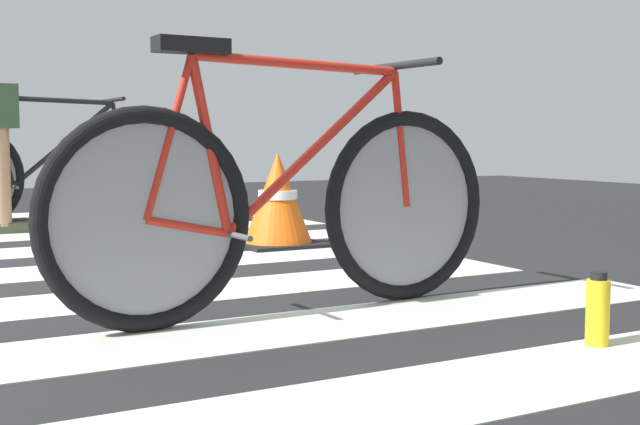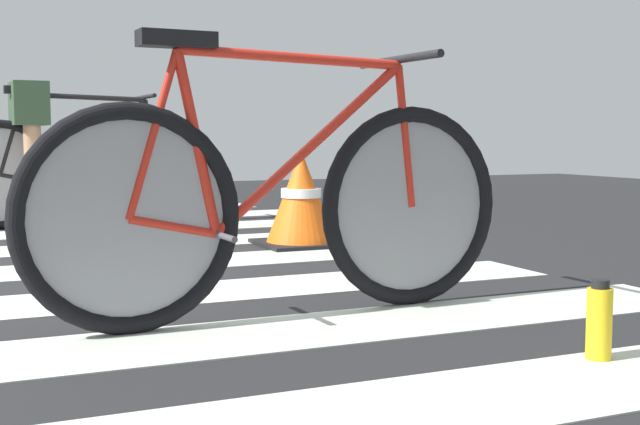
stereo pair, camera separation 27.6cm
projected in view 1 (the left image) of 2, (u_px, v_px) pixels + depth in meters
The scene contains 4 objects.
bicycle_1_of_3 at pixel (287, 205), 2.87m from camera, with size 1.74×0.52×0.93m.
bicycle_2_of_3 at pixel (48, 172), 5.59m from camera, with size 1.74×0.52×0.93m.
water_bottle at pixel (598, 311), 2.45m from camera, with size 0.07×0.07×0.22m.
traffic_cone at pixel (278, 202), 4.73m from camera, with size 0.47×0.47×0.54m.
Camera 1 is at (-0.13, -3.69, 0.63)m, focal length 46.70 mm.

